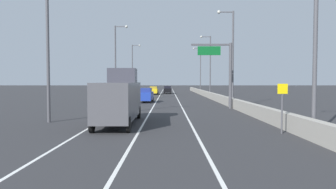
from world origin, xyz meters
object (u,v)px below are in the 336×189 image
Objects in this scene: speed_advisory_sign at (283,104)px; lamp_post_right_fourth at (201,67)px; lamp_post_left_far at (134,66)px; overhead_sign_gantry at (225,67)px; car_blue_0 at (147,95)px; lamp_post_left_near at (52,33)px; car_black_2 at (168,90)px; lamp_post_right_second at (232,52)px; lamp_post_left_mid at (118,58)px; box_truck at (120,98)px; lamp_post_right_near at (313,16)px; lamp_post_right_third at (210,63)px; car_yellow_1 at (155,90)px.

speed_advisory_sign is 0.25× the size of lamp_post_right_fourth.
overhead_sign_gantry is at bearing -69.55° from lamp_post_left_far.
lamp_post_left_far is at bearing 100.05° from car_blue_0.
car_black_2 is (8.80, 53.87, -5.82)m from lamp_post_left_near.
overhead_sign_gantry reaches higher than car_blue_0.
lamp_post_left_near is at bearing -137.42° from lamp_post_right_second.
car_black_2 is at bearing 73.93° from lamp_post_left_mid.
speed_advisory_sign is 21.22m from lamp_post_right_second.
car_black_2 is 0.56× the size of box_truck.
lamp_post_right_second is 20.71m from box_truck.
overhead_sign_gantry is 0.62× the size of lamp_post_left_far.
speed_advisory_sign is at bearing -64.05° from lamp_post_left_mid.
lamp_post_right_near is at bearing -36.48° from speed_advisory_sign.
lamp_post_right_second is 1.00× the size of lamp_post_right_fourth.
box_truck is (-11.53, -16.49, -4.90)m from lamp_post_right_second.
lamp_post_right_second is 22.91m from lamp_post_left_near.
lamp_post_right_near is 1.00× the size of lamp_post_right_third.
overhead_sign_gantry is at bearing 37.38° from lamp_post_left_near.
box_truck is at bearing 156.72° from lamp_post_right_near.
lamp_post_right_third is at bearing -46.90° from car_yellow_1.
lamp_post_left_near reaches higher than car_black_2.
speed_advisory_sign is 63.81m from lamp_post_right_fourth.
lamp_post_right_fourth is 1.00× the size of lamp_post_left_far.
speed_advisory_sign is at bearing 143.52° from lamp_post_right_near.
lamp_post_right_fourth is (2.03, 46.82, 2.07)m from overhead_sign_gantry.
lamp_post_right_fourth is 36.68m from lamp_post_left_mid.
box_truck is at bearing -101.39° from lamp_post_right_fourth.
lamp_post_right_third is (-0.02, 43.01, 0.00)m from lamp_post_right_near.
speed_advisory_sign is 0.25× the size of lamp_post_left_far.
car_blue_0 is (-11.35, 28.11, -5.73)m from lamp_post_right_near.
lamp_post_right_third reaches higher than car_black_2.
lamp_post_left_near is 51.61m from lamp_post_left_far.
car_black_2 is at bearing 101.89° from lamp_post_right_second.
overhead_sign_gantry reaches higher than car_yellow_1.
lamp_post_left_mid is at bearing -101.62° from car_yellow_1.
box_truck is at bearing -10.49° from lamp_post_left_near.
lamp_post_right_second and lamp_post_right_third have the same top height.
overhead_sign_gantry reaches higher than car_black_2.
lamp_post_right_second and lamp_post_left_mid have the same top height.
speed_advisory_sign is 34.71m from lamp_post_left_mid.
lamp_post_left_near reaches higher than car_blue_0.
lamp_post_left_mid is at bearing -89.34° from lamp_post_left_far.
lamp_post_right_fourth reaches higher than car_yellow_1.
car_blue_0 is at bearing 75.68° from lamp_post_left_near.
lamp_post_left_near is 2.50× the size of car_black_2.
lamp_post_right_second is at bearing -90.60° from lamp_post_right_fourth.
lamp_post_left_near reaches higher than speed_advisory_sign.
lamp_post_right_fourth is (0.34, 64.51, 0.00)m from lamp_post_right_near.
lamp_post_left_near is 49.89m from car_yellow_1.
lamp_post_right_second is at bearing -90.27° from lamp_post_right_third.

